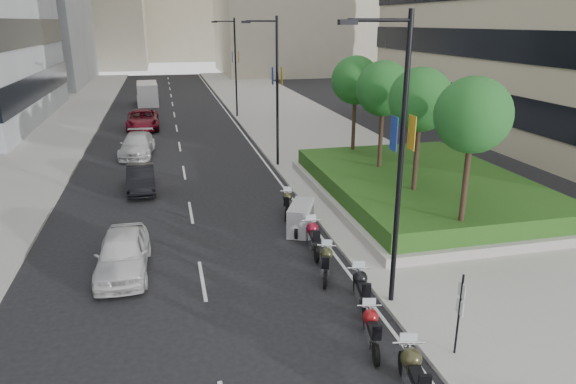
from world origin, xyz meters
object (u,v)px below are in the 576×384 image
object	(u,v)px
lamp_post_1	(275,85)
car_c	(137,145)
motorcycle_6	(287,204)
car_b	(141,179)
motorcycle_2	(361,289)
motorcycle_3	(326,263)
car_a	(123,253)
lamp_post_2	(234,63)
parking_sign	(459,310)
motorcycle_4	(313,237)
motorcycle_5	(301,218)
motorcycle_0	(413,376)
lamp_post_0	(397,151)
delivery_van	(148,94)
car_d	(143,119)
motorcycle_1	(371,329)

from	to	relation	value
lamp_post_1	car_c	world-z (taller)	lamp_post_1
motorcycle_6	car_b	size ratio (longest dim) A/B	0.50
lamp_post_1	motorcycle_2	size ratio (longest dim) A/B	4.05
lamp_post_1	motorcycle_3	xyz separation A→B (m)	(-1.35, -14.79, -4.51)
motorcycle_3	motorcycle_6	bearing A→B (deg)	18.77
motorcycle_6	car_c	world-z (taller)	car_c
motorcycle_2	car_a	bearing A→B (deg)	71.18
lamp_post_2	parking_sign	xyz separation A→B (m)	(0.66, -38.00, -3.61)
motorcycle_4	motorcycle_5	distance (m)	2.13
car_b	parking_sign	bearing A→B (deg)	-65.02
lamp_post_1	motorcycle_0	xyz separation A→B (m)	(-1.19, -21.18, -4.42)
lamp_post_1	motorcycle_2	xyz separation A→B (m)	(-0.85, -16.90, -4.47)
motorcycle_5	lamp_post_0	bearing A→B (deg)	-145.08
lamp_post_2	car_b	world-z (taller)	lamp_post_2
motorcycle_0	lamp_post_2	bearing A→B (deg)	9.84
motorcycle_6	motorcycle_4	bearing A→B (deg)	-163.42
car_c	delivery_van	world-z (taller)	delivery_van
motorcycle_2	delivery_van	world-z (taller)	delivery_van
lamp_post_1	lamp_post_2	world-z (taller)	same
motorcycle_3	motorcycle_5	size ratio (longest dim) A/B	0.91
lamp_post_1	lamp_post_2	distance (m)	18.00
motorcycle_3	motorcycle_4	xyz separation A→B (m)	(0.15, 2.15, 0.06)
lamp_post_2	car_c	bearing A→B (deg)	-123.23
car_a	car_d	size ratio (longest dim) A/B	0.78
motorcycle_2	motorcycle_6	bearing A→B (deg)	13.03
lamp_post_0	parking_sign	size ratio (longest dim) A/B	3.60
motorcycle_2	car_b	xyz separation A→B (m)	(-7.17, 13.90, 0.08)
motorcycle_0	motorcycle_1	bearing A→B (deg)	15.89
motorcycle_0	car_b	world-z (taller)	car_b
lamp_post_1	motorcycle_4	distance (m)	13.45
lamp_post_1	car_c	distance (m)	10.78
motorcycle_1	car_a	distance (m)	9.41
lamp_post_0	motorcycle_6	bearing A→B (deg)	98.16
parking_sign	motorcycle_4	world-z (taller)	parking_sign
motorcycle_0	car_c	distance (m)	27.20
motorcycle_4	car_c	bearing A→B (deg)	29.77
motorcycle_1	lamp_post_1	bearing A→B (deg)	8.24
motorcycle_4	car_c	distance (m)	19.10
car_c	lamp_post_1	bearing A→B (deg)	-25.87
motorcycle_0	motorcycle_4	bearing A→B (deg)	11.61
motorcycle_6	car_a	world-z (taller)	car_a
motorcycle_2	delivery_van	bearing A→B (deg)	19.70
car_a	car_b	bearing A→B (deg)	89.58
lamp_post_1	motorcycle_6	distance (m)	9.60
motorcycle_0	car_b	size ratio (longest dim) A/B	0.59
motorcycle_2	motorcycle_5	size ratio (longest dim) A/B	1.00
motorcycle_4	car_c	xyz separation A→B (m)	(-7.31, 17.65, 0.12)
motorcycle_5	parking_sign	bearing A→B (deg)	-144.33
motorcycle_6	motorcycle_1	bearing A→B (deg)	-164.57
motorcycle_0	car_b	distance (m)	19.43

